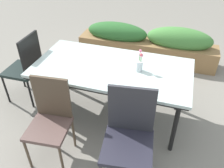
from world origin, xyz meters
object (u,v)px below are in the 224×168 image
at_px(chair_end_left, 26,65).
at_px(chair_near_right, 129,133).
at_px(dining_table, 112,71).
at_px(chair_near_left, 50,117).
at_px(flower_vase, 140,63).
at_px(planter_box, 147,44).

bearing_deg(chair_end_left, chair_near_right, -116.17).
height_order(dining_table, chair_near_right, chair_near_right).
relative_size(dining_table, chair_near_left, 1.96).
height_order(chair_near_left, flower_vase, flower_vase).
bearing_deg(planter_box, chair_end_left, -130.68).
bearing_deg(dining_table, flower_vase, 2.18).
relative_size(dining_table, chair_near_right, 1.87).
xyz_separation_m(flower_vase, planter_box, (-0.16, 1.61, -0.54)).
distance_m(chair_near_left, flower_vase, 1.14).
bearing_deg(chair_near_right, chair_end_left, -32.68).
bearing_deg(chair_end_left, planter_box, -41.75).
bearing_deg(chair_near_left, flower_vase, -139.47).
distance_m(chair_end_left, chair_near_left, 1.12).
bearing_deg(chair_end_left, dining_table, -91.15).
height_order(chair_near_left, planter_box, chair_near_left).
xyz_separation_m(chair_near_right, flower_vase, (-0.08, 0.78, 0.31)).
bearing_deg(chair_near_left, dining_table, -124.67).
bearing_deg(chair_end_left, chair_near_left, -135.18).
height_order(chair_end_left, planter_box, chair_end_left).
relative_size(dining_table, flower_vase, 7.14).
height_order(chair_end_left, chair_near_right, same).
relative_size(chair_near_left, planter_box, 0.38).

